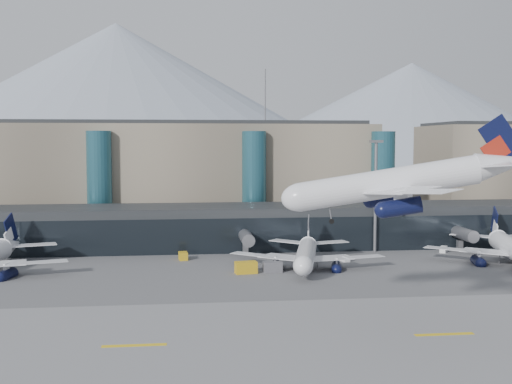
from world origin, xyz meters
TOP-DOWN VIEW (x-y plane):
  - ground at (0.00, 0.00)m, footprint 900.00×900.00m
  - runway_strip at (0.00, -15.00)m, footprint 400.00×40.00m
  - runway_markings at (-0.00, -15.00)m, footprint 128.00×1.00m
  - concourse at (-0.02, 57.73)m, footprint 170.00×27.00m
  - terminal_main at (-25.00, 90.00)m, footprint 130.00×30.00m
  - teal_towers at (-14.99, 74.01)m, footprint 116.40×19.40m
  - mountain_ridge at (15.97, 380.00)m, footprint 910.00×400.00m
  - lightmast_mid at (30.00, 48.00)m, footprint 3.00×1.20m
  - hero_jet at (16.85, -11.00)m, footprint 34.53×34.15m
  - jet_parked_mid at (10.94, 32.28)m, footprint 31.68×32.63m
  - jet_parked_right at (54.14, 32.45)m, footprint 35.66×36.78m
  - veh_b at (-13.83, 42.75)m, footprint 2.06×3.05m
  - veh_c at (3.38, 27.66)m, footprint 3.68×1.96m
  - veh_d at (45.28, 45.09)m, footprint 2.49×2.79m
  - veh_g at (20.11, 36.89)m, footprint 1.86×2.51m
  - veh_h at (-1.88, 27.03)m, footprint 4.40×2.73m

SIDE VIEW (x-z plane):
  - ground at x=0.00m, z-range 0.00..0.00m
  - runway_strip at x=0.00m, z-range 0.00..0.04m
  - runway_markings at x=0.00m, z-range 0.04..0.06m
  - veh_g at x=20.11m, z-range 0.00..1.31m
  - veh_d at x=45.28m, z-range 0.00..1.42m
  - veh_b at x=-13.83m, z-range 0.00..1.66m
  - veh_c at x=3.38m, z-range 0.00..2.04m
  - veh_h at x=-1.88m, z-range 0.00..2.28m
  - jet_parked_mid at x=10.94m, z-range -1.28..9.21m
  - jet_parked_right at x=54.14m, z-range -1.44..10.38m
  - concourse at x=-0.02m, z-range -0.03..9.97m
  - teal_towers at x=-14.99m, z-range -8.99..37.01m
  - lightmast_mid at x=30.00m, z-range 1.62..27.22m
  - terminal_main at x=-25.00m, z-range -0.06..30.94m
  - hero_jet at x=16.85m, z-range 15.41..26.57m
  - mountain_ridge at x=15.97m, z-range -9.26..100.74m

